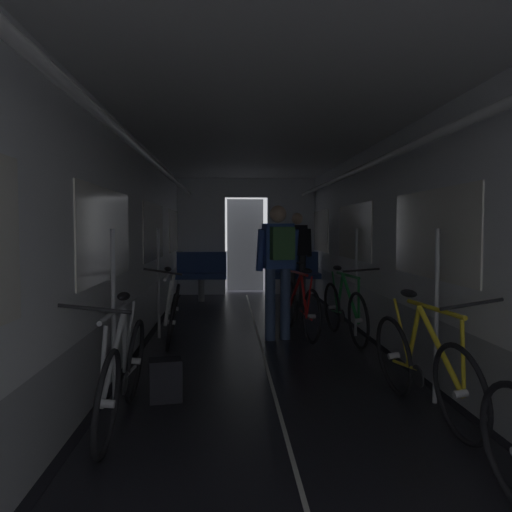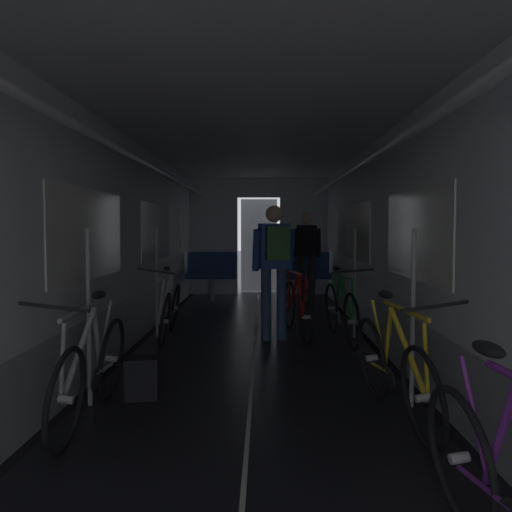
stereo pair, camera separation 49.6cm
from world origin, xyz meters
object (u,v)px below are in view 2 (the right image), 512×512
bicycle_green (341,310)px  bicycle_red_in_aisle (297,307)px  bicycle_yellow (394,368)px  bench_seat_far_left (212,271)px  person_cyclist_aisle (274,259)px  bicycle_white (170,310)px  backpack_on_floor (142,378)px  bicycle_silver (91,369)px  person_standing_near_bench (306,251)px  bench_seat_far_right (305,271)px

bicycle_green → bicycle_red_in_aisle: size_ratio=1.01×
bicycle_green → bicycle_yellow: 2.66m
bicycle_green → bench_seat_far_left: bearing=118.7°
bench_seat_far_left → person_cyclist_aisle: size_ratio=0.58×
bicycle_white → bicycle_red_in_aisle: (1.62, 0.26, 0.00)m
person_cyclist_aisle → backpack_on_floor: person_cyclist_aisle is taller
bicycle_silver → person_standing_near_bench: person_standing_near_bench is taller
bicycle_white → bench_seat_far_left: bearing=87.3°
bicycle_white → person_standing_near_bench: person_standing_near_bench is taller
backpack_on_floor → person_cyclist_aisle: bearing=63.0°
bench_seat_far_right → bicycle_green: bench_seat_far_right is taller
bicycle_yellow → bicycle_silver: bearing=-178.3°
bicycle_silver → person_cyclist_aisle: (1.38, 2.75, 0.63)m
bicycle_green → bicycle_red_in_aisle: (-0.52, 0.29, 0.00)m
person_cyclist_aisle → person_standing_near_bench: (0.66, 3.19, -0.04)m
bicycle_white → bicycle_yellow: (2.14, -2.69, 0.00)m
person_cyclist_aisle → backpack_on_floor: (-1.14, -2.23, -0.85)m
bicycle_red_in_aisle → person_standing_near_bench: person_standing_near_bench is taller
backpack_on_floor → bicycle_green: bearing=48.3°
bicycle_green → person_cyclist_aisle: 1.04m
bicycle_green → person_cyclist_aisle: person_cyclist_aisle is taller
bench_seat_far_left → bicycle_red_in_aisle: bench_seat_far_left is taller
bench_seat_far_left → bicycle_silver: size_ratio=0.58×
bicycle_silver → bicycle_white: size_ratio=1.00×
bicycle_yellow → backpack_on_floor: bearing=167.1°
bicycle_silver → bicycle_red_in_aisle: size_ratio=1.01×
person_cyclist_aisle → person_standing_near_bench: same height
person_cyclist_aisle → bicycle_red_in_aisle: person_cyclist_aisle is taller
bicycle_silver → bicycle_white: bicycle_white is taller
bicycle_green → bench_seat_far_right: bearing=92.7°
bicycle_silver → backpack_on_floor: (0.24, 0.51, -0.21)m
bicycle_yellow → person_standing_near_bench: 5.91m
bench_seat_far_right → bicycle_white: bicycle_white is taller
bicycle_silver → bicycle_green: bicycle_silver is taller
bicycle_white → person_cyclist_aisle: person_cyclist_aisle is taller
bicycle_green → backpack_on_floor: (-1.97, -2.21, -0.21)m
bench_seat_far_right → bicycle_red_in_aisle: (-0.35, -3.30, -0.18)m
bicycle_silver → person_cyclist_aisle: 3.14m
bench_seat_far_left → bicycle_green: size_ratio=0.58×
bench_seat_far_right → bicycle_silver: bearing=-107.9°
bicycle_green → bicycle_white: size_ratio=1.00×
bench_seat_far_left → backpack_on_floor: bench_seat_far_left is taller
bicycle_silver → bicycle_white: 2.75m
backpack_on_floor → bench_seat_far_left: bearing=90.0°
bench_seat_far_left → bicycle_yellow: (1.96, -6.25, -0.19)m
bench_seat_far_left → person_standing_near_bench: size_ratio=0.58×
backpack_on_floor → bench_seat_far_right: bearing=72.8°
person_standing_near_bench → backpack_on_floor: 5.77m
bicycle_silver → bicycle_green: 3.50m
bicycle_red_in_aisle → bicycle_white: bearing=-170.8°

